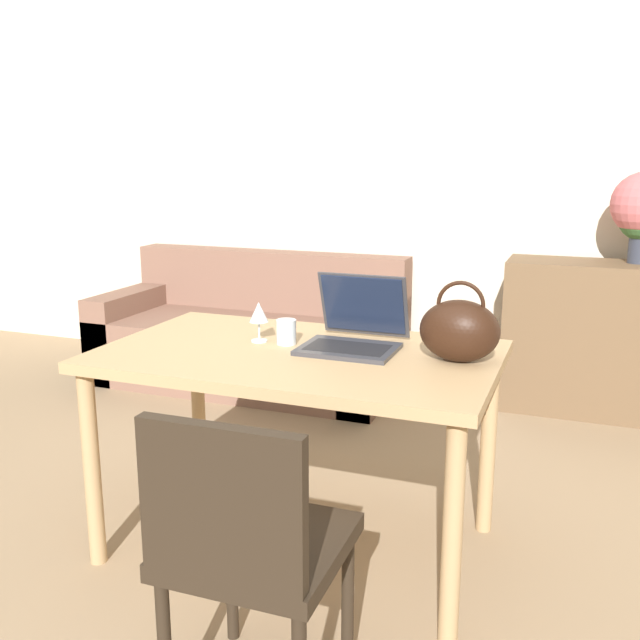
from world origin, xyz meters
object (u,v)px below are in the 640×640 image
(chair, at_px, (248,543))
(handbag, at_px, (460,330))
(drinking_glass, at_px, (286,332))
(wine_glass, at_px, (259,314))
(laptop, at_px, (356,328))
(couch, at_px, (251,339))

(chair, relative_size, handbag, 3.10)
(drinking_glass, bearing_deg, wine_glass, -177.64)
(chair, height_order, laptop, laptop)
(chair, xyz_separation_m, couch, (-1.28, 2.60, -0.22))
(laptop, bearing_deg, couch, 127.23)
(chair, relative_size, wine_glass, 5.71)
(laptop, relative_size, handbag, 1.28)
(wine_glass, bearing_deg, chair, -66.36)
(chair, height_order, couch, chair)
(handbag, bearing_deg, couch, 133.74)
(chair, distance_m, handbag, 1.03)
(chair, bearing_deg, couch, 115.48)
(drinking_glass, relative_size, handbag, 0.33)
(laptop, relative_size, drinking_glass, 3.86)
(laptop, distance_m, wine_glass, 0.37)
(chair, bearing_deg, handbag, 67.40)
(chair, relative_size, laptop, 2.42)
(chair, xyz_separation_m, handbag, (0.36, 0.89, 0.38))
(couch, relative_size, laptop, 5.43)
(drinking_glass, distance_m, wine_glass, 0.13)
(chair, bearing_deg, wine_glass, 112.92)
(wine_glass, height_order, handbag, handbag)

